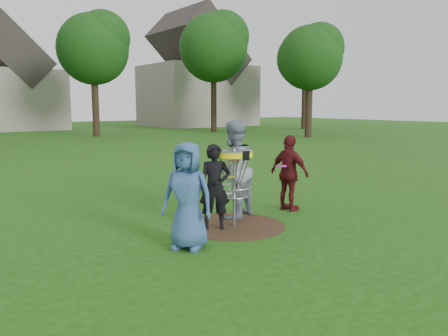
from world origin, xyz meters
TOP-DOWN VIEW (x-y plane):
  - ground at (0.00, 0.00)m, footprint 100.00×100.00m
  - dirt_patch at (0.00, 0.00)m, footprint 1.80×1.80m
  - player_blue at (-1.29, -0.55)m, footprint 0.87×0.93m
  - player_black at (-0.38, 0.05)m, footprint 0.64×0.58m
  - player_grey at (0.35, 0.47)m, footprint 1.08×0.96m
  - player_maroon at (1.59, 0.25)m, footprint 0.49×0.94m
  - disc_on_grass at (-1.00, 0.11)m, footprint 0.22×0.22m
  - disc_golf_basket at (0.00, -0.00)m, footprint 0.66×0.67m
  - held_discs at (0.09, 0.01)m, footprint 2.57×0.91m
  - tree_row at (0.44, 20.67)m, footprint 51.20×17.42m
  - house_row at (4.78, 33.07)m, footprint 44.50×10.65m

SIDE VIEW (x-z plane):
  - ground at x=0.00m, z-range 0.00..0.00m
  - dirt_patch at x=0.00m, z-range 0.00..0.01m
  - disc_on_grass at x=-1.00m, z-range 0.00..0.02m
  - player_black at x=-0.38m, z-range 0.00..1.47m
  - player_maroon at x=1.59m, z-range 0.00..1.53m
  - player_blue at x=-1.29m, z-range 0.00..1.59m
  - player_grey at x=0.35m, z-range 0.00..1.85m
  - held_discs at x=0.09m, z-range 0.86..1.11m
  - disc_golf_basket at x=0.00m, z-range 0.33..1.71m
  - house_row at x=4.78m, z-range -1.67..9.95m
  - tree_row at x=0.44m, z-range 1.26..11.16m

